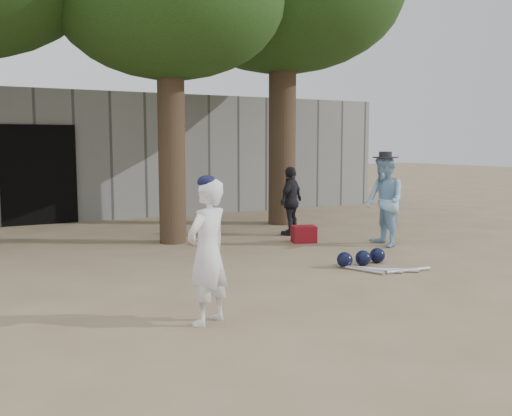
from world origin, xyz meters
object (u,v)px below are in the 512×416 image
spectator_blue (384,201)px  red_bag (304,234)px  boy_player (208,252)px  spectator_dark (291,201)px

spectator_blue → red_bag: size_ratio=3.76×
boy_player → red_bag: 4.93m
spectator_blue → red_bag: spectator_blue is taller
boy_player → spectator_blue: (4.42, 2.54, 0.07)m
spectator_blue → spectator_dark: 1.98m
spectator_blue → red_bag: bearing=-123.1°
boy_player → spectator_blue: 5.10m
spectator_dark → red_bag: bearing=42.1°
boy_player → spectator_dark: 5.68m
red_bag → spectator_dark: bearing=74.2°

